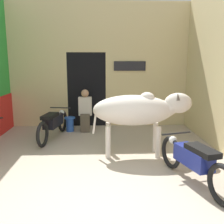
% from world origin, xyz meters
% --- Properties ---
extents(ground_plane, '(30.00, 30.00, 0.00)m').
position_xyz_m(ground_plane, '(0.00, 0.00, 0.00)').
color(ground_plane, tan).
extents(wall_back_with_doorway, '(5.38, 0.93, 3.72)m').
position_xyz_m(wall_back_with_doorway, '(-0.13, 4.98, 1.61)').
color(wall_back_with_doorway, '#D1BC84').
rests_on(wall_back_with_doorway, ground_plane).
extents(cow, '(2.10, 0.75, 1.38)m').
position_xyz_m(cow, '(0.85, 2.09, 0.98)').
color(cow, beige).
rests_on(cow, ground_plane).
extents(motorcycle_near, '(0.74, 1.95, 0.73)m').
position_xyz_m(motorcycle_near, '(1.56, 0.69, 0.42)').
color(motorcycle_near, black).
rests_on(motorcycle_near, ground_plane).
extents(motorcycle_far, '(0.62, 2.02, 0.73)m').
position_xyz_m(motorcycle_far, '(-1.19, 3.39, 0.42)').
color(motorcycle_far, black).
rests_on(motorcycle_far, ground_plane).
extents(shopkeeper_seated, '(0.37, 0.34, 1.20)m').
position_xyz_m(shopkeeper_seated, '(-0.40, 4.10, 0.64)').
color(shopkeeper_seated, brown).
rests_on(shopkeeper_seated, ground_plane).
extents(plastic_stool, '(0.31, 0.31, 0.41)m').
position_xyz_m(plastic_stool, '(-0.85, 4.09, 0.22)').
color(plastic_stool, '#2856B2').
rests_on(plastic_stool, ground_plane).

